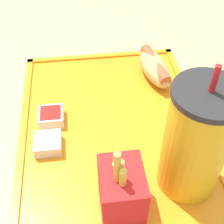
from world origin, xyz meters
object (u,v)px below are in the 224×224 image
object	(u,v)px
hot_dog_far	(155,67)
sauce_cup_ketchup	(51,116)
soda_cup	(196,142)
sauce_cup_mayo	(48,143)
fries_carton	(121,190)

from	to	relation	value
hot_dog_far	sauce_cup_ketchup	size ratio (longest dim) A/B	3.00
sauce_cup_ketchup	soda_cup	bearing A→B (deg)	53.74
sauce_cup_mayo	sauce_cup_ketchup	xyz separation A→B (m)	(-0.06, 0.00, 0.00)
soda_cup	hot_dog_far	world-z (taller)	soda_cup
fries_carton	soda_cup	bearing A→B (deg)	106.92
soda_cup	fries_carton	bearing A→B (deg)	-73.08
soda_cup	sauce_cup_ketchup	bearing A→B (deg)	-126.26
hot_dog_far	sauce_cup_ketchup	world-z (taller)	hot_dog_far
sauce_cup_mayo	soda_cup	bearing A→B (deg)	67.14
fries_carton	sauce_cup_mayo	bearing A→B (deg)	-138.85
soda_cup	sauce_cup_ketchup	size ratio (longest dim) A/B	4.87
hot_dog_far	soda_cup	bearing A→B (deg)	-1.65
hot_dog_far	fries_carton	bearing A→B (deg)	-21.30
soda_cup	sauce_cup_mayo	size ratio (longest dim) A/B	4.87
soda_cup	sauce_cup_mayo	world-z (taller)	soda_cup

